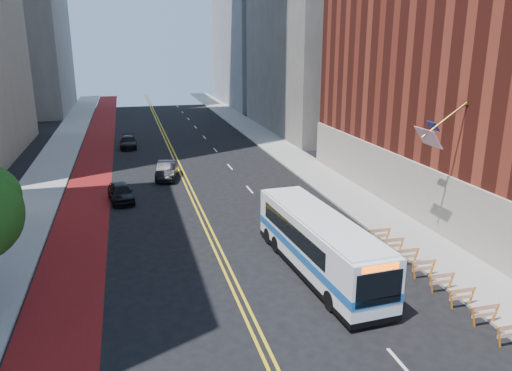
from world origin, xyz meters
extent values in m
plane|color=black|center=(0.00, 0.00, 0.00)|extent=(160.00, 160.00, 0.00)
cube|color=gray|center=(-12.00, 30.00, 0.07)|extent=(4.00, 140.00, 0.15)
cube|color=gray|center=(12.00, 30.00, 0.07)|extent=(4.00, 140.00, 0.15)
cube|color=maroon|center=(-8.10, 30.00, 0.00)|extent=(3.60, 140.00, 0.01)
cube|color=gold|center=(-0.18, 30.00, 0.00)|extent=(0.14, 140.00, 0.01)
cube|color=gold|center=(0.18, 30.00, 0.00)|extent=(0.14, 140.00, 0.01)
cube|color=silver|center=(4.80, -2.00, 0.01)|extent=(0.14, 2.20, 0.01)
cube|color=silver|center=(4.80, 6.00, 0.01)|extent=(0.14, 2.20, 0.01)
cube|color=silver|center=(4.80, 14.00, 0.01)|extent=(0.14, 2.20, 0.01)
cube|color=silver|center=(4.80, 22.00, 0.01)|extent=(0.14, 2.20, 0.01)
cube|color=silver|center=(4.80, 30.00, 0.01)|extent=(0.14, 2.20, 0.01)
cube|color=silver|center=(4.80, 38.00, 0.01)|extent=(0.14, 2.20, 0.01)
cube|color=silver|center=(4.80, 46.00, 0.01)|extent=(0.14, 2.20, 0.01)
cube|color=silver|center=(4.80, 54.00, 0.01)|extent=(0.14, 2.20, 0.01)
cube|color=silver|center=(4.80, 62.00, 0.01)|extent=(0.14, 2.20, 0.01)
cube|color=silver|center=(4.80, 70.00, 0.01)|extent=(0.14, 2.20, 0.01)
cube|color=silver|center=(4.80, 78.00, 0.01)|extent=(0.14, 2.20, 0.01)
cube|color=silver|center=(4.80, 86.00, 0.01)|extent=(0.14, 2.20, 0.01)
cube|color=#9E9384|center=(14.05, 12.00, 2.00)|extent=(0.50, 36.00, 4.00)
cube|color=black|center=(14.15, 6.00, 1.10)|extent=(0.35, 2.80, 2.20)
cube|color=black|center=(14.15, 13.00, 1.10)|extent=(0.35, 2.80, 2.20)
cube|color=black|center=(14.15, 20.00, 1.10)|extent=(0.35, 2.80, 2.20)
cube|color=#A57F33|center=(14.05, 8.00, 8.50)|extent=(0.25, 0.25, 0.25)
cylinder|color=#A57F33|center=(12.70, 8.00, 7.60)|extent=(2.85, 0.12, 2.05)
cube|color=#B21419|center=(11.70, 8.00, 6.60)|extent=(0.75, 1.90, 1.05)
cube|color=navy|center=(12.25, 8.45, 7.15)|extent=(0.39, 0.85, 0.52)
cube|color=orange|center=(9.05, -2.00, 0.50)|extent=(0.32, 0.06, 0.99)
cube|color=orange|center=(9.60, -2.00, 0.90)|extent=(1.25, 0.05, 0.22)
cube|color=orange|center=(9.60, -2.00, 0.55)|extent=(1.25, 0.05, 0.18)
cube|color=orange|center=(9.05, -0.45, 0.50)|extent=(0.32, 0.06, 0.99)
cube|color=orange|center=(10.15, -0.45, 0.50)|extent=(0.32, 0.06, 0.99)
cube|color=orange|center=(9.60, -0.45, 0.90)|extent=(1.25, 0.05, 0.22)
cube|color=orange|center=(9.60, -0.45, 0.55)|extent=(1.25, 0.05, 0.18)
cube|color=orange|center=(9.05, 1.10, 0.50)|extent=(0.32, 0.06, 0.99)
cube|color=orange|center=(10.15, 1.10, 0.50)|extent=(0.32, 0.06, 0.99)
cube|color=orange|center=(9.60, 1.10, 0.90)|extent=(1.25, 0.05, 0.22)
cube|color=orange|center=(9.60, 1.10, 0.55)|extent=(1.25, 0.05, 0.18)
cube|color=orange|center=(9.05, 2.65, 0.50)|extent=(0.32, 0.06, 0.99)
cube|color=orange|center=(10.15, 2.65, 0.50)|extent=(0.32, 0.06, 0.99)
cube|color=orange|center=(9.60, 2.65, 0.90)|extent=(1.25, 0.05, 0.22)
cube|color=orange|center=(9.60, 2.65, 0.55)|extent=(1.25, 0.05, 0.18)
cube|color=orange|center=(9.05, 4.20, 0.50)|extent=(0.32, 0.06, 0.99)
cube|color=orange|center=(10.15, 4.20, 0.50)|extent=(0.32, 0.06, 0.99)
cube|color=orange|center=(9.60, 4.20, 0.90)|extent=(1.25, 0.05, 0.22)
cube|color=orange|center=(9.60, 4.20, 0.55)|extent=(1.25, 0.05, 0.18)
cube|color=orange|center=(9.05, 5.75, 0.50)|extent=(0.32, 0.06, 0.99)
cube|color=orange|center=(10.15, 5.75, 0.50)|extent=(0.32, 0.06, 0.99)
cube|color=orange|center=(9.60, 5.75, 0.90)|extent=(1.25, 0.05, 0.22)
cube|color=orange|center=(9.60, 5.75, 0.55)|extent=(1.25, 0.05, 0.18)
cube|color=orange|center=(9.05, 7.30, 0.50)|extent=(0.32, 0.06, 0.99)
cube|color=orange|center=(10.15, 7.30, 0.50)|extent=(0.32, 0.06, 0.99)
cube|color=orange|center=(9.60, 7.30, 0.90)|extent=(1.25, 0.05, 0.22)
cube|color=orange|center=(9.60, 7.30, 0.55)|extent=(1.25, 0.05, 0.18)
cube|color=orange|center=(9.05, 8.85, 0.50)|extent=(0.32, 0.06, 0.99)
cube|color=orange|center=(10.15, 8.85, 0.50)|extent=(0.32, 0.06, 0.99)
cube|color=orange|center=(9.60, 8.85, 0.90)|extent=(1.25, 0.05, 0.22)
cube|color=orange|center=(9.60, 8.85, 0.55)|extent=(1.25, 0.05, 0.18)
cube|color=white|center=(4.61, 6.19, 1.70)|extent=(3.26, 11.63, 2.73)
cube|color=#1A56A9|center=(4.61, 6.19, 1.29)|extent=(3.30, 11.67, 0.43)
cube|color=black|center=(4.56, 6.96, 2.15)|extent=(3.07, 8.19, 0.91)
cube|color=black|center=(5.00, 0.49, 1.91)|extent=(2.19, 0.24, 1.53)
cube|color=black|center=(4.23, 11.89, 2.11)|extent=(1.99, 0.23, 0.96)
cube|color=#FF5905|center=(5.00, 0.48, 2.87)|extent=(1.74, 0.19, 0.29)
cube|color=white|center=(4.61, 6.19, 3.11)|extent=(3.10, 11.05, 0.11)
cube|color=black|center=(4.61, 6.19, 0.34)|extent=(3.29, 11.66, 0.29)
cylinder|color=black|center=(3.74, 2.45, 0.48)|extent=(0.35, 0.97, 0.96)
cylinder|color=black|center=(5.99, 2.60, 0.48)|extent=(0.35, 0.97, 0.96)
cylinder|color=black|center=(3.27, 9.32, 0.48)|extent=(0.35, 0.97, 0.96)
cylinder|color=black|center=(5.52, 9.48, 0.48)|extent=(0.35, 0.97, 0.96)
cylinder|color=black|center=(3.18, 10.70, 0.48)|extent=(0.35, 0.97, 0.96)
cylinder|color=black|center=(5.43, 10.85, 0.48)|extent=(0.35, 0.97, 0.96)
imported|color=black|center=(-5.48, 21.45, 0.71)|extent=(2.22, 4.35, 1.42)
imported|color=black|center=(-1.50, 27.22, 0.76)|extent=(2.42, 4.83, 1.52)
imported|color=black|center=(-4.63, 41.80, 0.66)|extent=(1.90, 4.55, 1.31)
camera|label=1|loc=(-4.67, -16.31, 11.83)|focal=35.00mm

